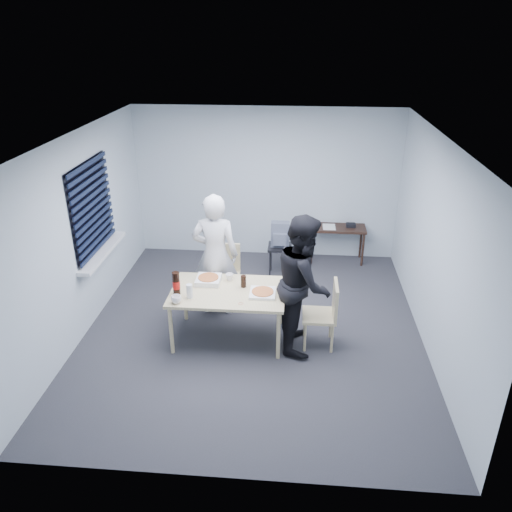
# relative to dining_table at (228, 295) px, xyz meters

# --- Properties ---
(room) EXTENTS (5.00, 5.00, 5.00)m
(room) POSITION_rel_dining_table_xyz_m (-1.89, 0.64, 0.79)
(room) COLOR #2A292D
(room) RESTS_ON ground
(dining_table) EXTENTS (1.46, 0.92, 0.71)m
(dining_table) POSITION_rel_dining_table_xyz_m (0.00, 0.00, 0.00)
(dining_table) COLOR beige
(dining_table) RESTS_ON ground
(chair_far) EXTENTS (0.42, 0.42, 0.89)m
(chair_far) POSITION_rel_dining_table_xyz_m (-0.18, 0.97, -0.14)
(chair_far) COLOR beige
(chair_far) RESTS_ON ground
(chair_right) EXTENTS (0.42, 0.42, 0.89)m
(chair_right) POSITION_rel_dining_table_xyz_m (1.25, -0.06, -0.14)
(chair_right) COLOR beige
(chair_right) RESTS_ON ground
(person_white) EXTENTS (0.65, 0.42, 1.77)m
(person_white) POSITION_rel_dining_table_xyz_m (-0.27, 0.67, 0.24)
(person_white) COLOR silver
(person_white) RESTS_ON ground
(person_black) EXTENTS (0.47, 0.86, 1.77)m
(person_black) POSITION_rel_dining_table_xyz_m (0.95, -0.04, 0.24)
(person_black) COLOR black
(person_black) RESTS_ON ground
(side_table) EXTENTS (0.95, 0.42, 0.63)m
(side_table) POSITION_rel_dining_table_xyz_m (1.55, 2.52, -0.09)
(side_table) COLOR #311E14
(side_table) RESTS_ON ground
(stool) EXTENTS (0.38, 0.38, 0.53)m
(stool) POSITION_rel_dining_table_xyz_m (0.59, 1.88, -0.23)
(stool) COLOR black
(stool) RESTS_ON ground
(backpack) EXTENTS (0.29, 0.21, 0.41)m
(backpack) POSITION_rel_dining_table_xyz_m (0.59, 1.86, 0.08)
(backpack) COLOR slate
(backpack) RESTS_ON stool
(pizza_box_a) EXTENTS (0.32, 0.32, 0.08)m
(pizza_box_a) POSITION_rel_dining_table_xyz_m (-0.29, 0.20, 0.10)
(pizza_box_a) COLOR white
(pizza_box_a) RESTS_ON dining_table
(pizza_box_b) EXTENTS (0.32, 0.32, 0.05)m
(pizza_box_b) POSITION_rel_dining_table_xyz_m (0.45, -0.06, 0.08)
(pizza_box_b) COLOR white
(pizza_box_b) RESTS_ON dining_table
(mug_a) EXTENTS (0.17, 0.17, 0.10)m
(mug_a) POSITION_rel_dining_table_xyz_m (-0.58, -0.36, 0.11)
(mug_a) COLOR white
(mug_a) RESTS_ON dining_table
(mug_b) EXTENTS (0.10, 0.10, 0.09)m
(mug_b) POSITION_rel_dining_table_xyz_m (-0.02, 0.28, 0.11)
(mug_b) COLOR white
(mug_b) RESTS_ON dining_table
(cola_glass) EXTENTS (0.08, 0.08, 0.16)m
(cola_glass) POSITION_rel_dining_table_xyz_m (0.19, 0.12, 0.14)
(cola_glass) COLOR black
(cola_glass) RESTS_ON dining_table
(soda_bottle) EXTENTS (0.10, 0.10, 0.30)m
(soda_bottle) POSITION_rel_dining_table_xyz_m (-0.63, -0.14, 0.21)
(soda_bottle) COLOR black
(soda_bottle) RESTS_ON dining_table
(plastic_cups) EXTENTS (0.08, 0.08, 0.18)m
(plastic_cups) POSITION_rel_dining_table_xyz_m (-0.45, -0.22, 0.15)
(plastic_cups) COLOR silver
(plastic_cups) RESTS_ON dining_table
(rubber_band) EXTENTS (0.07, 0.07, 0.00)m
(rubber_band) POSITION_rel_dining_table_xyz_m (0.20, -0.31, 0.06)
(rubber_band) COLOR red
(rubber_band) RESTS_ON dining_table
(papers) EXTENTS (0.30, 0.35, 0.00)m
(papers) POSITION_rel_dining_table_xyz_m (1.40, 2.51, -0.01)
(papers) COLOR white
(papers) RESTS_ON side_table
(black_box) EXTENTS (0.17, 0.14, 0.07)m
(black_box) POSITION_rel_dining_table_xyz_m (1.77, 2.54, 0.02)
(black_box) COLOR black
(black_box) RESTS_ON side_table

